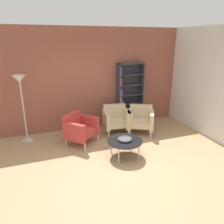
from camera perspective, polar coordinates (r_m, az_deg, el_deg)
ground_plane at (r=4.67m, az=2.45°, el=-14.42°), size 8.32×8.32×0.00m
brick_back_panel at (r=6.35m, az=-5.88°, el=8.62°), size 6.40×0.12×2.90m
plaster_right_partition at (r=6.17m, az=25.91°, el=6.54°), size 0.12×5.20×2.90m
bookshelf_tall at (r=6.64m, az=4.30°, el=4.47°), size 0.80×0.30×1.90m
coffee_table_low at (r=4.89m, az=3.41°, el=-7.82°), size 0.80×0.80×0.40m
decorative_bowl at (r=4.86m, az=3.43°, el=-7.15°), size 0.32×0.32×0.05m
armchair_near_window at (r=5.53m, az=-8.61°, el=-4.25°), size 0.95×0.95×0.78m
armchair_corner_red at (r=6.10m, az=1.13°, el=-1.79°), size 0.78×0.73×0.78m
armchair_by_bookshelf at (r=6.12m, az=7.56°, el=-1.89°), size 0.93×0.91×0.78m
floor_lamp_torchiere at (r=5.75m, az=-23.15°, el=6.14°), size 0.32×0.32×1.74m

